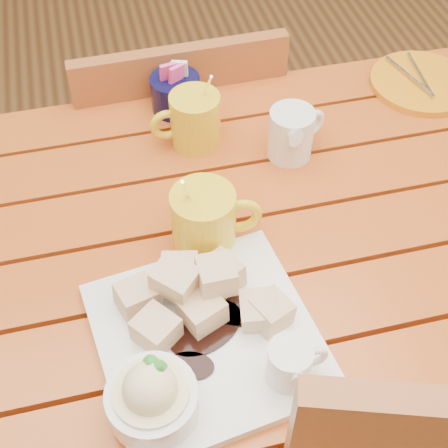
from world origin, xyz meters
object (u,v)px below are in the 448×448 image
object	(u,v)px
orange_saucer	(423,83)
table	(203,301)
dessert_plate	(196,344)
coffee_mug_left	(194,119)
chair_far	(179,163)
coffee_mug_right	(206,220)

from	to	relation	value
orange_saucer	table	bearing A→B (deg)	-148.46
dessert_plate	orange_saucer	distance (m)	0.69
coffee_mug_left	chair_far	world-z (taller)	coffee_mug_left
coffee_mug_left	orange_saucer	size ratio (longest dim) A/B	0.73
table	dessert_plate	world-z (taller)	dessert_plate
table	orange_saucer	bearing A→B (deg)	31.54
coffee_mug_left	chair_far	xyz separation A→B (m)	(0.01, 0.25, -0.33)
coffee_mug_left	orange_saucer	distance (m)	0.44
coffee_mug_left	chair_far	bearing A→B (deg)	86.68
table	coffee_mug_right	bearing A→B (deg)	61.29
dessert_plate	chair_far	distance (m)	0.72
table	coffee_mug_right	distance (m)	0.16
table	coffee_mug_left	xyz separation A→B (m)	(0.04, 0.25, 0.15)
dessert_plate	coffee_mug_right	bearing A→B (deg)	73.47
dessert_plate	coffee_mug_right	distance (m)	0.18
coffee_mug_right	chair_far	world-z (taller)	coffee_mug_right
dessert_plate	coffee_mug_left	xyz separation A→B (m)	(0.08, 0.40, 0.02)
coffee_mug_right	chair_far	size ratio (longest dim) A/B	0.18
orange_saucer	coffee_mug_left	bearing A→B (deg)	-173.50
coffee_mug_left	chair_far	distance (m)	0.42
dessert_plate	coffee_mug_right	xyz separation A→B (m)	(0.05, 0.18, 0.02)
orange_saucer	dessert_plate	bearing A→B (deg)	-139.33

